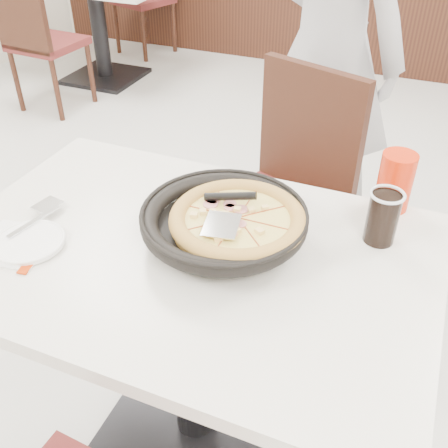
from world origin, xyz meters
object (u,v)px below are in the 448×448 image
at_px(red_cup, 395,181).
at_px(bg_chair_left_near, 47,40).
at_px(diner_person, 328,54).
at_px(bg_table_left, 100,31).
at_px(side_plate, 29,242).
at_px(chair_far, 274,208).
at_px(cola_glass, 382,219).
at_px(pizza, 238,225).
at_px(pizza_pan, 224,227).
at_px(main_table, 192,350).

distance_m(red_cup, bg_chair_left_near, 2.95).
relative_size(diner_person, bg_table_left, 1.46).
bearing_deg(bg_table_left, diner_person, -34.03).
distance_m(diner_person, bg_chair_left_near, 2.26).
bearing_deg(side_plate, chair_far, 63.13).
height_order(red_cup, diner_person, diner_person).
bearing_deg(side_plate, cola_glass, 24.02).
xyz_separation_m(pizza, bg_chair_left_near, (-2.13, 1.92, -0.34)).
distance_m(pizza, side_plate, 0.51).
distance_m(pizza, cola_glass, 0.35).
relative_size(red_cup, diner_person, 0.09).
bearing_deg(red_cup, pizza_pan, -139.11).
xyz_separation_m(red_cup, bg_chair_left_near, (-2.45, 1.60, -0.35)).
relative_size(main_table, pizza, 3.85).
xyz_separation_m(cola_glass, red_cup, (0.01, 0.16, 0.02)).
bearing_deg(pizza, pizza_pan, 174.67).
bearing_deg(diner_person, pizza, 111.32).
bearing_deg(pizza_pan, main_table, -137.45).
bearing_deg(red_cup, bg_table_left, 138.00).
bearing_deg(chair_far, bg_table_left, -23.61).
height_order(main_table, cola_glass, cola_glass).
xyz_separation_m(side_plate, diner_person, (0.42, 1.32, 0.12)).
height_order(side_plate, cola_glass, cola_glass).
bearing_deg(bg_table_left, cola_glass, -44.10).
relative_size(chair_far, cola_glass, 7.31).
distance_m(cola_glass, diner_person, 1.04).
distance_m(pizza, bg_chair_left_near, 2.88).
bearing_deg(bg_chair_left_near, cola_glass, -31.52).
bearing_deg(pizza, bg_chair_left_near, 138.02).
bearing_deg(pizza, bg_table_left, 130.14).
xyz_separation_m(cola_glass, bg_table_left, (-2.45, 2.37, -0.44)).
distance_m(side_plate, bg_table_left, 3.21).
height_order(chair_far, red_cup, chair_far).
distance_m(side_plate, diner_person, 1.39).
xyz_separation_m(side_plate, red_cup, (0.80, 0.51, 0.07)).
height_order(main_table, red_cup, red_cup).
bearing_deg(pizza, red_cup, 44.26).
bearing_deg(chair_far, cola_glass, 152.67).
xyz_separation_m(chair_far, bg_chair_left_near, (-2.05, 1.34, 0.00)).
relative_size(bg_table_left, bg_chair_left_near, 1.26).
relative_size(chair_far, diner_person, 0.54).
relative_size(main_table, diner_person, 0.69).
bearing_deg(cola_glass, main_table, -153.23).
bearing_deg(pizza_pan, chair_far, 93.99).
relative_size(pizza_pan, red_cup, 2.09).
bearing_deg(main_table, bg_chair_left_near, 135.61).
bearing_deg(pizza_pan, diner_person, 90.95).
xyz_separation_m(pizza_pan, red_cup, (0.36, 0.31, 0.04)).
distance_m(pizza_pan, diner_person, 1.12).
height_order(pizza, cola_glass, cola_glass).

